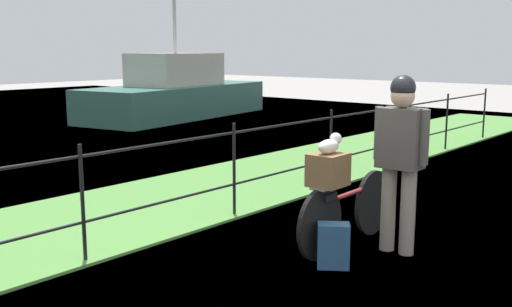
{
  "coord_description": "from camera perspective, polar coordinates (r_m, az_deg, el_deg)",
  "views": [
    {
      "loc": [
        -3.89,
        -2.29,
        1.91
      ],
      "look_at": [
        0.47,
        1.43,
        0.9
      ],
      "focal_mm": 41.47,
      "sensor_mm": 36.0,
      "label": 1
    }
  ],
  "objects": [
    {
      "name": "cyclist_person",
      "position": [
        5.65,
        13.77,
        0.47
      ],
      "size": [
        0.27,
        0.54,
        1.68
      ],
      "color": "gray",
      "rests_on": "ground"
    },
    {
      "name": "backpack_on_paving",
      "position": [
        5.33,
        7.47,
        -8.79
      ],
      "size": [
        0.31,
        0.33,
        0.4
      ],
      "primitive_type": "cube",
      "rotation": [
        0.0,
        0.0,
        5.33
      ],
      "color": "#28517A",
      "rests_on": "ground"
    },
    {
      "name": "terrier_dog",
      "position": [
        5.41,
        7.16,
        0.83
      ],
      "size": [
        0.32,
        0.15,
        0.18
      ],
      "color": "silver",
      "rests_on": "wooden_crate"
    },
    {
      "name": "wooden_crate",
      "position": [
        5.43,
        6.96,
        -1.57
      ],
      "size": [
        0.34,
        0.3,
        0.3
      ],
      "primitive_type": "cube",
      "rotation": [
        0.0,
        0.0,
        0.02
      ],
      "color": "brown",
      "rests_on": "bicycle_main"
    },
    {
      "name": "mooring_bollard",
      "position": [
        9.4,
        14.56,
        -0.94
      ],
      "size": [
        0.2,
        0.2,
        0.36
      ],
      "primitive_type": "cylinder",
      "color": "#38383D",
      "rests_on": "ground"
    },
    {
      "name": "ground_plane",
      "position": [
        4.89,
        9.42,
        -13.09
      ],
      "size": [
        60.0,
        60.0,
        0.0
      ],
      "primitive_type": "plane",
      "color": "#9E9993"
    },
    {
      "name": "moored_boat_mid",
      "position": [
        17.2,
        -7.7,
        5.75
      ],
      "size": [
        6.43,
        3.21,
        3.41
      ],
      "color": "#336656",
      "rests_on": "ground"
    },
    {
      "name": "bicycle_main",
      "position": [
        5.84,
        8.79,
        -5.52
      ],
      "size": [
        1.68,
        0.17,
        0.68
      ],
      "color": "black",
      "rests_on": "ground"
    },
    {
      "name": "grass_strip",
      "position": [
        7.06,
        -14.23,
        -5.89
      ],
      "size": [
        27.0,
        2.4,
        0.03
      ],
      "primitive_type": "cube",
      "color": "#569342",
      "rests_on": "ground"
    },
    {
      "name": "iron_fence",
      "position": [
        6.08,
        -8.53,
        -2.21
      ],
      "size": [
        18.04,
        0.04,
        1.09
      ],
      "color": "black",
      "rests_on": "ground"
    }
  ]
}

